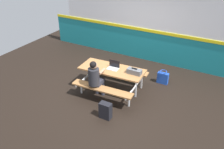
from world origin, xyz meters
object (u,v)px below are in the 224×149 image
(picnic_table_main, at_px, (112,74))
(toolbox_grey, at_px, (134,71))
(student_nearer, at_px, (95,77))
(laptop_silver, at_px, (113,67))
(tote_bag_bright, at_px, (163,78))
(backpack_dark, at_px, (106,111))

(picnic_table_main, xyz_separation_m, toolbox_grey, (0.67, 0.04, 0.24))
(picnic_table_main, xyz_separation_m, student_nearer, (-0.20, -0.57, 0.13))
(student_nearer, bearing_deg, laptop_silver, 69.48)
(picnic_table_main, relative_size, tote_bag_bright, 4.41)
(student_nearer, distance_m, backpack_dark, 1.02)
(picnic_table_main, distance_m, student_nearer, 0.62)
(toolbox_grey, bearing_deg, laptop_silver, -179.83)
(tote_bag_bright, bearing_deg, picnic_table_main, -136.03)
(picnic_table_main, relative_size, toolbox_grey, 4.74)
(student_nearer, xyz_separation_m, toolbox_grey, (0.88, 0.61, 0.10))
(tote_bag_bright, bearing_deg, student_nearer, -129.02)
(student_nearer, distance_m, toolbox_grey, 1.07)
(backpack_dark, bearing_deg, picnic_table_main, 111.55)
(student_nearer, xyz_separation_m, backpack_dark, (0.66, -0.60, -0.49))
(student_nearer, xyz_separation_m, laptop_silver, (0.23, 0.61, 0.08))
(tote_bag_bright, bearing_deg, toolbox_grey, -114.84)
(picnic_table_main, xyz_separation_m, backpack_dark, (0.46, -1.17, -0.36))
(laptop_silver, bearing_deg, backpack_dark, -70.09)
(toolbox_grey, xyz_separation_m, tote_bag_bright, (0.51, 1.10, -0.62))
(backpack_dark, relative_size, tote_bag_bright, 1.02)
(picnic_table_main, height_order, student_nearer, student_nearer)
(laptop_silver, distance_m, backpack_dark, 1.40)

